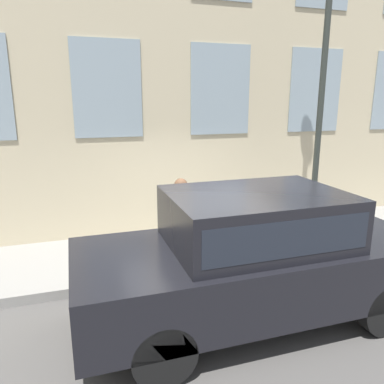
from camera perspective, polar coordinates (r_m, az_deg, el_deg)
The scene contains 6 objects.
ground_plane at distance 6.68m, azimuth 1.32°, elevation -13.10°, with size 80.00×80.00×0.00m, color #514F4C.
sidewalk at distance 7.60m, azimuth -1.46°, elevation -8.90°, with size 2.22×60.00×0.17m.
fire_hydrant at distance 6.80m, azimuth 1.67°, elevation -6.94°, with size 0.37×0.48×0.86m.
person at distance 6.71m, azimuth -1.68°, elevation -2.98°, with size 0.37×0.24×1.52m.
parked_car_charcoal_near at distance 5.23m, azimuth 9.50°, elevation -9.07°, with size 1.89×4.81×1.85m.
street_lamp at distance 7.99m, azimuth 19.70°, elevation 20.57°, with size 0.36×0.36×6.36m.
Camera 1 is at (-5.61, 1.97, 3.04)m, focal length 35.00 mm.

